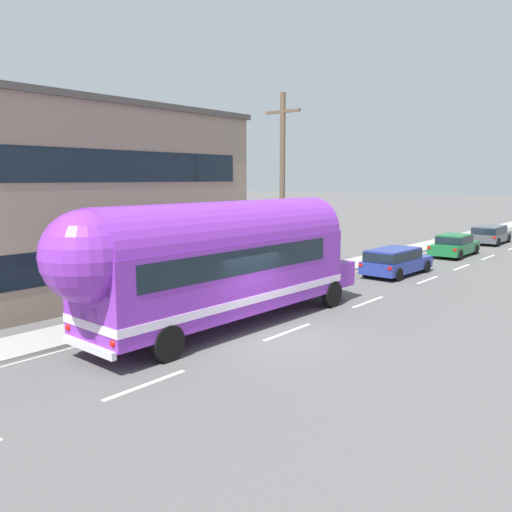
# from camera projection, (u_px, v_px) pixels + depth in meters

# --- Properties ---
(ground_plane) EXTENTS (300.00, 300.00, 0.00)m
(ground_plane) POSITION_uv_depth(u_px,v_px,m) (270.00, 339.00, 16.03)
(ground_plane) COLOR #565454
(lane_markings) EXTENTS (4.00, 80.00, 0.01)m
(lane_markings) POSITION_uv_depth(u_px,v_px,m) (381.00, 272.00, 27.39)
(lane_markings) COLOR silver
(lane_markings) RESTS_ON ground
(sidewalk_slab) EXTENTS (2.00, 90.00, 0.15)m
(sidewalk_slab) POSITION_uv_depth(u_px,v_px,m) (317.00, 273.00, 26.69)
(sidewalk_slab) COLOR #9E9B93
(sidewalk_slab) RESTS_ON ground
(roadside_building) EXTENTS (12.29, 15.43, 7.84)m
(roadside_building) POSITION_uv_depth(u_px,v_px,m) (36.00, 199.00, 23.65)
(roadside_building) COLOR gray
(roadside_building) RESTS_ON ground
(utility_pole) EXTENTS (1.80, 0.24, 8.50)m
(utility_pole) POSITION_uv_depth(u_px,v_px,m) (282.00, 188.00, 23.14)
(utility_pole) COLOR brown
(utility_pole) RESTS_ON ground
(painted_bus) EXTENTS (2.78, 12.51, 4.12)m
(painted_bus) POSITION_uv_depth(u_px,v_px,m) (217.00, 259.00, 16.73)
(painted_bus) COLOR purple
(painted_bus) RESTS_ON ground
(car_lead) EXTENTS (2.04, 4.61, 1.37)m
(car_lead) POSITION_uv_depth(u_px,v_px,m) (395.00, 260.00, 26.40)
(car_lead) COLOR navy
(car_lead) RESTS_ON ground
(car_second) EXTENTS (1.97, 4.62, 1.37)m
(car_second) POSITION_uv_depth(u_px,v_px,m) (454.00, 244.00, 32.94)
(car_second) COLOR #196633
(car_second) RESTS_ON ground
(car_third) EXTENTS (2.06, 4.42, 1.37)m
(car_third) POSITION_uv_depth(u_px,v_px,m) (490.00, 233.00, 39.01)
(car_third) COLOR #474C51
(car_third) RESTS_ON ground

